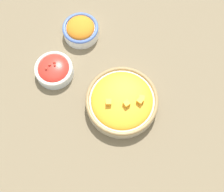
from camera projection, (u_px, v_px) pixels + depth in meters
The scene contains 4 objects.
ground_plane at pixel (112, 99), 1.00m from camera, with size 3.00×3.00×0.00m, color #75664C.
bowl_squash at pixel (122, 101), 0.97m from camera, with size 0.23×0.23×0.08m.
bowl_cherry_tomatoes at pixel (54, 69), 1.01m from camera, with size 0.12×0.12×0.06m.
bowl_carrots at pixel (81, 29), 1.06m from camera, with size 0.12×0.12×0.06m.
Camera 1 is at (0.17, -0.30, 0.94)m, focal length 50.00 mm.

